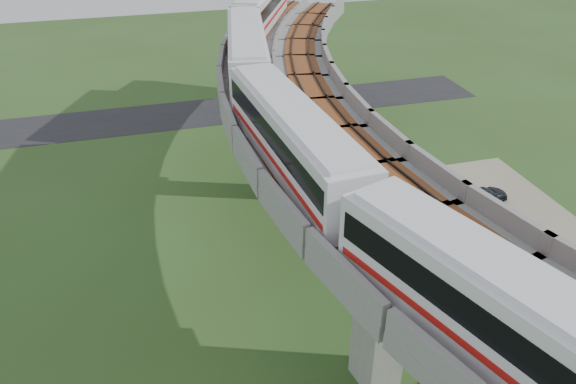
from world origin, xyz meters
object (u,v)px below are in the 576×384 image
object	(u,v)px
car_white	(563,320)
car_dark	(484,196)
metro_train	(300,88)
car_red	(555,270)

from	to	relation	value
car_white	car_dark	distance (m)	14.61
car_white	car_dark	world-z (taller)	car_dark
car_white	car_dark	xyz separation A→B (m)	(3.61, 14.15, 0.09)
metro_train	car_dark	xyz separation A→B (m)	(16.68, 1.71, -11.63)
metro_train	car_dark	bearing A→B (deg)	5.85
car_red	car_dark	bearing A→B (deg)	151.68
car_red	car_dark	distance (m)	10.01
metro_train	car_red	distance (m)	21.24
car_white	car_red	size ratio (longest dim) A/B	0.81
car_dark	metro_train	bearing A→B (deg)	83.45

